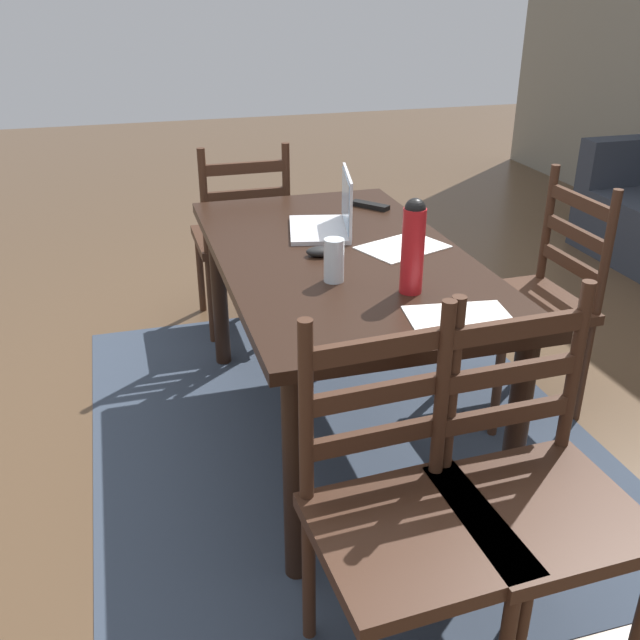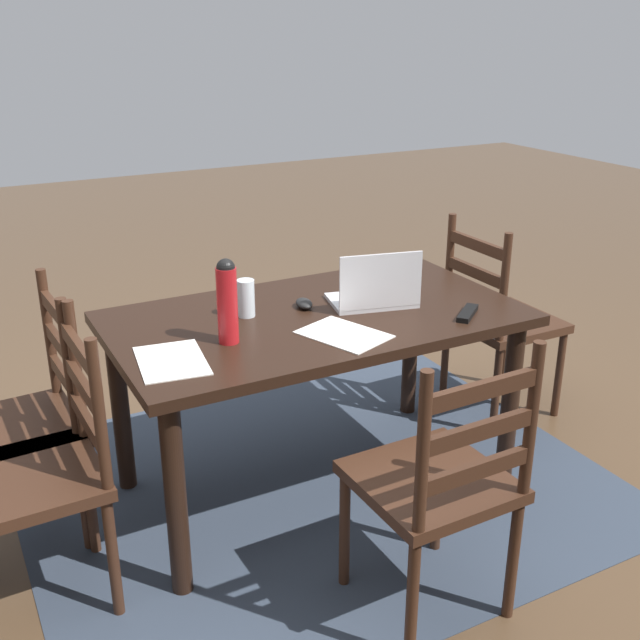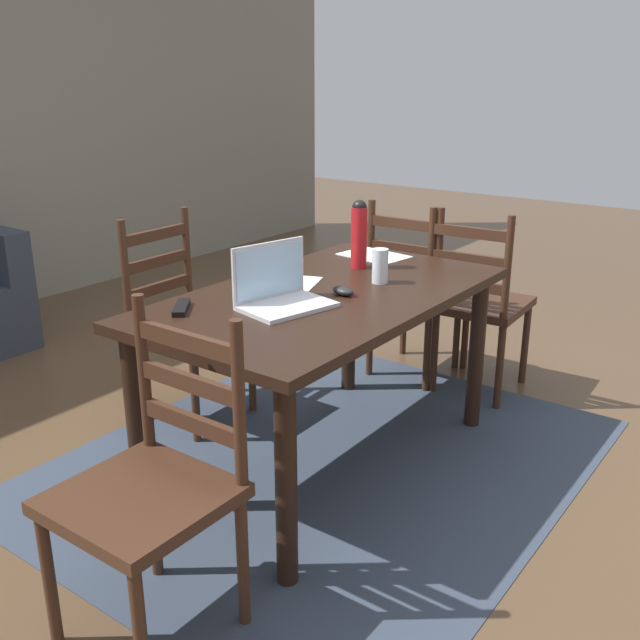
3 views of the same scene
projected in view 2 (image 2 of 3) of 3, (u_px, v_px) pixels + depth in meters
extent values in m
plane|color=brown|center=(316.00, 483.00, 3.13)|extent=(14.00, 14.00, 0.00)
cube|color=#333D4C|center=(316.00, 483.00, 3.13)|extent=(2.26, 1.88, 0.01)
cube|color=black|center=(316.00, 319.00, 2.87)|extent=(1.53, 0.85, 0.04)
cylinder|color=black|center=(410.00, 344.00, 3.59)|extent=(0.07, 0.07, 0.71)
cylinder|color=black|center=(120.00, 408.00, 2.99)|extent=(0.07, 0.07, 0.71)
cylinder|color=black|center=(510.00, 405.00, 3.02)|extent=(0.07, 0.07, 0.71)
cylinder|color=black|center=(176.00, 500.00, 2.42)|extent=(0.07, 0.07, 0.71)
cube|color=#3D2316|center=(430.00, 481.00, 2.34)|extent=(0.45, 0.45, 0.04)
cylinder|color=#3D2316|center=(345.00, 530.00, 2.50)|extent=(0.04, 0.04, 0.43)
cylinder|color=#3D2316|center=(438.00, 497.00, 2.67)|extent=(0.04, 0.04, 0.43)
cylinder|color=#3D2316|center=(412.00, 601.00, 2.19)|extent=(0.04, 0.04, 0.43)
cylinder|color=#3D2316|center=(513.00, 559.00, 2.36)|extent=(0.04, 0.04, 0.43)
cylinder|color=#3D2316|center=(422.00, 457.00, 2.00)|extent=(0.04, 0.04, 0.50)
cylinder|color=#3D2316|center=(531.00, 423.00, 2.18)|extent=(0.04, 0.04, 0.50)
cube|color=#3D2316|center=(476.00, 470.00, 2.13)|extent=(0.36, 0.03, 0.05)
cube|color=#3D2316|center=(480.00, 431.00, 2.08)|extent=(0.36, 0.03, 0.05)
cube|color=#3D2316|center=(483.00, 390.00, 2.04)|extent=(0.36, 0.03, 0.05)
cube|color=#3D2316|center=(27.00, 480.00, 2.35)|extent=(0.45, 0.45, 0.04)
cylinder|color=#3D2316|center=(113.00, 558.00, 2.37)|extent=(0.04, 0.04, 0.43)
cylinder|color=#3D2316|center=(83.00, 496.00, 2.68)|extent=(0.04, 0.04, 0.43)
cylinder|color=#3D2316|center=(100.00, 419.00, 2.20)|extent=(0.04, 0.04, 0.50)
cylinder|color=#3D2316|center=(70.00, 370.00, 2.50)|extent=(0.04, 0.04, 0.50)
cube|color=#3D2316|center=(87.00, 421.00, 2.39)|extent=(0.03, 0.36, 0.05)
cube|color=#3D2316|center=(83.00, 386.00, 2.34)|extent=(0.03, 0.36, 0.05)
cube|color=#3D2316|center=(78.00, 348.00, 2.30)|extent=(0.03, 0.36, 0.05)
cube|color=#3D2316|center=(12.00, 431.00, 2.63)|extent=(0.46, 0.46, 0.04)
cylinder|color=#3D2316|center=(90.00, 500.00, 2.66)|extent=(0.04, 0.04, 0.43)
cylinder|color=#3D2316|center=(63.00, 451.00, 2.96)|extent=(0.04, 0.04, 0.43)
cylinder|color=#3D2316|center=(77.00, 373.00, 2.48)|extent=(0.04, 0.04, 0.50)
cylinder|color=#3D2316|center=(49.00, 335.00, 2.79)|extent=(0.04, 0.04, 0.50)
cube|color=#3D2316|center=(66.00, 379.00, 2.67)|extent=(0.04, 0.36, 0.05)
cube|color=#3D2316|center=(61.00, 346.00, 2.63)|extent=(0.04, 0.36, 0.05)
cube|color=#3D2316|center=(57.00, 312.00, 2.58)|extent=(0.04, 0.36, 0.05)
cube|color=#3D2316|center=(505.00, 322.00, 3.58)|extent=(0.44, 0.44, 0.04)
cylinder|color=#3D2316|center=(505.00, 346.00, 3.91)|extent=(0.04, 0.04, 0.43)
cylinder|color=#3D2316|center=(559.00, 374.00, 3.60)|extent=(0.04, 0.04, 0.43)
cylinder|color=#3D2316|center=(445.00, 361.00, 3.74)|extent=(0.04, 0.04, 0.43)
cylinder|color=#3D2316|center=(496.00, 391.00, 3.43)|extent=(0.04, 0.04, 0.43)
cylinder|color=#3D2316|center=(449.00, 266.00, 3.56)|extent=(0.04, 0.04, 0.50)
cylinder|color=#3D2316|center=(504.00, 290.00, 3.25)|extent=(0.04, 0.04, 0.50)
cube|color=#3D2316|center=(474.00, 299.00, 3.44)|extent=(0.02, 0.36, 0.05)
cube|color=#3D2316|center=(476.00, 272.00, 3.40)|extent=(0.02, 0.36, 0.05)
cube|color=#3D2316|center=(478.00, 245.00, 3.35)|extent=(0.02, 0.36, 0.05)
cube|color=silver|center=(371.00, 300.00, 2.97)|extent=(0.36, 0.29, 0.02)
cube|color=silver|center=(381.00, 281.00, 2.84)|extent=(0.31, 0.08, 0.21)
cube|color=#A5CCEA|center=(380.00, 281.00, 2.84)|extent=(0.29, 0.07, 0.19)
cylinder|color=red|center=(227.00, 306.00, 2.56)|extent=(0.07, 0.07, 0.27)
sphere|color=black|center=(226.00, 268.00, 2.51)|extent=(0.06, 0.06, 0.06)
cylinder|color=silver|center=(246.00, 298.00, 2.81)|extent=(0.06, 0.06, 0.14)
ellipsoid|color=black|center=(304.00, 303.00, 2.91)|extent=(0.08, 0.11, 0.03)
cube|color=black|center=(468.00, 313.00, 2.84)|extent=(0.16, 0.14, 0.02)
cube|color=white|center=(172.00, 361.00, 2.46)|extent=(0.25, 0.32, 0.00)
cube|color=white|center=(344.00, 334.00, 2.67)|extent=(0.30, 0.35, 0.00)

